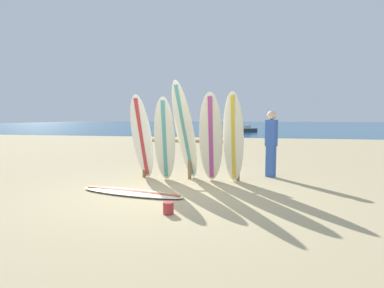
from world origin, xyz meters
The scene contains 12 objects.
ground_plane centered at (0.00, 0.00, 0.00)m, with size 120.00×120.00×0.00m, color tan.
ocean_water centered at (0.00, 58.00, 0.00)m, with size 120.00×80.00×0.01m, color navy.
surfboard_rack centered at (0.15, 1.57, 0.71)m, with size 2.55×0.09×1.12m.
surfboard_leaning_far_left centered at (-1.00, 1.25, 1.07)m, with size 0.57×0.81×2.13m.
surfboard_leaning_left centered at (-0.39, 1.18, 1.03)m, with size 0.58×0.60×2.07m.
surfboard_leaning_center_left centered at (0.11, 1.25, 1.21)m, with size 0.67×1.24×2.43m.
surfboard_leaning_center centered at (0.76, 1.18, 1.08)m, with size 0.61×0.85×2.15m.
surfboard_leaning_center_right centered at (1.28, 1.27, 1.09)m, with size 0.52×0.62×2.18m.
surfboard_lying_on_sand centered at (-0.68, -0.23, 0.04)m, with size 2.44×0.97×0.08m.
beachgoer_standing centered at (2.19, 2.29, 0.96)m, with size 0.33×0.30×1.75m.
small_boat_offshore centered at (0.53, 27.49, 0.26)m, with size 2.52×2.86×0.71m.
sand_bucket centered at (0.43, -1.36, 0.10)m, with size 0.18×0.18×0.20m, color #B73338.
Camera 1 is at (1.85, -6.26, 1.59)m, focal length 29.68 mm.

